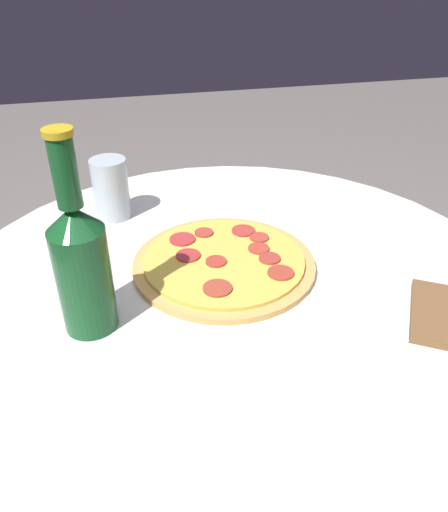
# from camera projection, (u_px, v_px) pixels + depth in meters

# --- Properties ---
(table) EXTENTS (0.90, 0.90, 0.76)m
(table) POSITION_uv_depth(u_px,v_px,m) (234.00, 360.00, 0.87)
(table) COLOR white
(table) RESTS_ON ground_plane
(pizza) EXTENTS (0.29, 0.29, 0.02)m
(pizza) POSITION_uv_depth(u_px,v_px,m) (224.00, 262.00, 0.80)
(pizza) COLOR tan
(pizza) RESTS_ON table
(beer_bottle) EXTENTS (0.07, 0.07, 0.27)m
(beer_bottle) POSITION_uv_depth(u_px,v_px,m) (81.00, 262.00, 0.63)
(beer_bottle) COLOR #144C23
(beer_bottle) RESTS_ON table
(drinking_glass) EXTENTS (0.07, 0.07, 0.11)m
(drinking_glass) POSITION_uv_depth(u_px,v_px,m) (111.00, 189.00, 0.92)
(drinking_glass) COLOR #ADBCC6
(drinking_glass) RESTS_ON table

